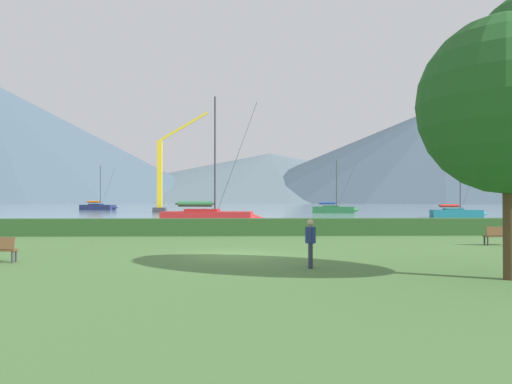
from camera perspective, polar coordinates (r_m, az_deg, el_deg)
ground_plane at (r=20.75m, az=-2.46°, el=-7.27°), size 1000.00×1000.00×0.00m
harbor_water at (r=157.63m, az=-1.80°, el=-1.54°), size 320.00×246.00×0.00m
hedge_line at (r=31.67m, az=-2.20°, el=-4.02°), size 80.00×1.20×1.07m
sailboat_slip_1 at (r=79.17m, az=8.88°, el=-1.95°), size 7.54×3.32×8.29m
sailboat_slip_2 at (r=42.90m, az=-5.42°, el=-2.87°), size 9.01×3.48×11.08m
sailboat_slip_3 at (r=65.48m, az=21.99°, el=-2.21°), size 6.88×2.64×9.83m
sailboat_slip_5 at (r=101.08m, az=-17.59°, el=-1.63°), size 7.88×4.09×8.60m
park_bench_under_tree at (r=27.91m, az=26.11°, el=-4.42°), size 1.51×0.50×0.95m
person_seated_viewer at (r=17.04m, az=6.25°, el=-5.42°), size 0.36×0.56×1.65m
dock_crane at (r=83.06m, az=-10.69°, el=1.45°), size 8.91×2.00×16.57m
distant_hill_west_ridge at (r=350.94m, az=20.86°, el=4.21°), size 309.22×309.22×63.96m
distant_hill_far_shoulder at (r=385.65m, az=1.62°, el=1.71°), size 351.76×351.76×36.82m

